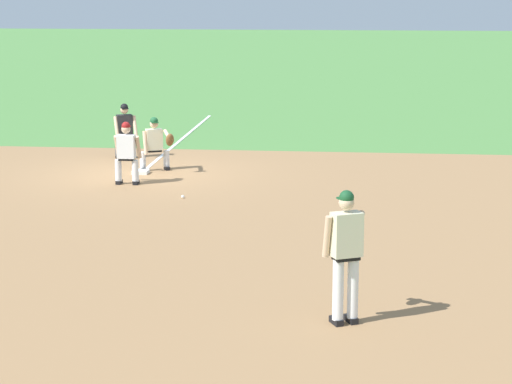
{
  "coord_description": "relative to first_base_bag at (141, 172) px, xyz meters",
  "views": [
    {
      "loc": [
        -23.52,
        -5.39,
        4.52
      ],
      "look_at": [
        -7.39,
        -3.64,
        1.15
      ],
      "focal_mm": 70.0,
      "sensor_mm": 36.0,
      "label": 1
    }
  ],
  "objects": [
    {
      "name": "pitcher",
      "position": [
        -10.51,
        -5.2,
        1.01
      ],
      "size": [
        0.83,
        0.59,
        1.86
      ],
      "color": "black",
      "rests_on": "ground"
    },
    {
      "name": "foul_line_stripe",
      "position": [
        5.54,
        0.0,
        -0.04
      ],
      "size": [
        11.08,
        0.1,
        0.0
      ],
      "primitive_type": "cube",
      "color": "white",
      "rests_on": "ground"
    },
    {
      "name": "baseball",
      "position": [
        -2.74,
        -1.54,
        -0.01
      ],
      "size": [
        0.07,
        0.07,
        0.07
      ],
      "primitive_type": "sphere",
      "color": "white",
      "rests_on": "ground"
    },
    {
      "name": "umpire",
      "position": [
        2.16,
        0.9,
        0.75
      ],
      "size": [
        0.6,
        0.67,
        1.46
      ],
      "color": "black",
      "rests_on": "ground"
    },
    {
      "name": "infield_dirt_patch",
      "position": [
        -5.28,
        -2.6,
        -0.04
      ],
      "size": [
        18.0,
        18.0,
        0.01
      ],
      "primitive_type": "cube",
      "color": "#9E754C",
      "rests_on": "ground"
    },
    {
      "name": "first_baseman",
      "position": [
        0.4,
        -0.3,
        0.69
      ],
      "size": [
        0.84,
        0.98,
        1.34
      ],
      "color": "black",
      "rests_on": "ground"
    },
    {
      "name": "first_base_bag",
      "position": [
        0.0,
        0.0,
        0.0
      ],
      "size": [
        0.38,
        0.38,
        0.09
      ],
      "primitive_type": "cube",
      "color": "white",
      "rests_on": "ground"
    },
    {
      "name": "baserunner",
      "position": [
        -1.35,
        0.01,
        0.75
      ],
      "size": [
        0.43,
        0.59,
        1.46
      ],
      "color": "black",
      "rests_on": "ground"
    },
    {
      "name": "ground_plane",
      "position": [
        0.0,
        0.0,
        -0.04
      ],
      "size": [
        160.0,
        160.0,
        0.0
      ],
      "primitive_type": "plane",
      "color": "#518942"
    }
  ]
}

